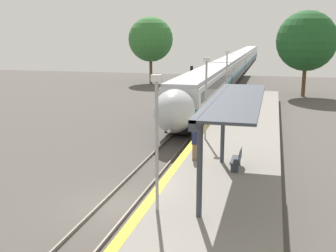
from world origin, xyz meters
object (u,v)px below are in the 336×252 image
(lamppost_near, at_px, (157,134))
(lamppost_far, at_px, (227,75))
(lamppost_mid, at_px, (206,93))
(person_waiting, at_px, (195,143))
(railway_signal, at_px, (192,80))
(platform_bench, at_px, (238,159))
(train, at_px, (236,64))

(lamppost_near, height_order, lamppost_far, same)
(lamppost_mid, bearing_deg, person_waiting, -87.31)
(person_waiting, bearing_deg, railway_signal, 101.49)
(platform_bench, distance_m, person_waiting, 2.43)
(train, height_order, lamppost_near, lamppost_near)
(lamppost_far, bearing_deg, platform_bench, -81.55)
(platform_bench, relative_size, lamppost_mid, 0.32)
(person_waiting, xyz_separation_m, lamppost_near, (-0.21, -6.46, 1.97))
(train, relative_size, person_waiting, 56.49)
(train, relative_size, lamppost_far, 19.35)
(train, distance_m, lamppost_mid, 47.81)
(train, xyz_separation_m, lamppost_near, (2.40, -58.62, 1.64))
(railway_signal, height_order, lamppost_near, lamppost_near)
(person_waiting, xyz_separation_m, lamppost_far, (-0.21, 15.33, 1.97))
(train, height_order, platform_bench, train)
(platform_bench, xyz_separation_m, lamppost_near, (-2.42, -5.53, 2.37))
(railway_signal, relative_size, lamppost_near, 0.80)
(train, relative_size, railway_signal, 24.05)
(train, distance_m, lamppost_far, 36.94)
(platform_bench, relative_size, lamppost_near, 0.32)
(lamppost_near, xyz_separation_m, lamppost_far, (0.00, 21.79, 0.00))
(platform_bench, distance_m, lamppost_near, 6.48)
(railway_signal, bearing_deg, person_waiting, -78.51)
(person_waiting, relative_size, lamppost_far, 0.34)
(lamppost_near, xyz_separation_m, lamppost_mid, (0.00, 10.90, 0.00))
(lamppost_far, bearing_deg, lamppost_mid, -90.00)
(railway_signal, bearing_deg, platform_bench, -74.11)
(train, height_order, railway_signal, railway_signal)
(train, xyz_separation_m, platform_bench, (4.82, -53.09, -0.74))
(train, bearing_deg, lamppost_far, -86.26)
(platform_bench, bearing_deg, lamppost_mid, 114.21)
(lamppost_far, bearing_deg, railway_signal, 118.55)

